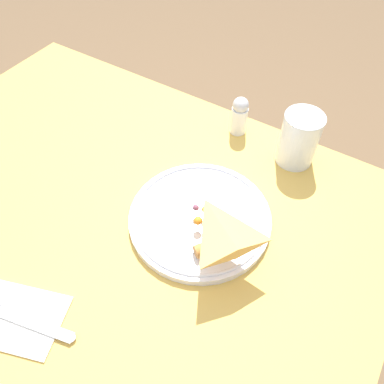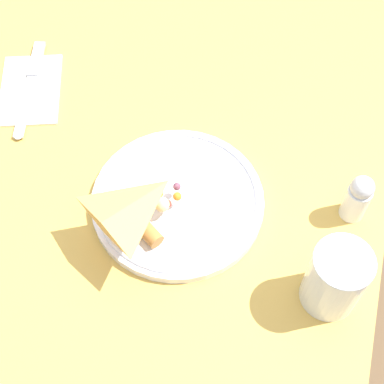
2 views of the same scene
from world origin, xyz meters
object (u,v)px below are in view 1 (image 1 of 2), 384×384
plate_pizza (201,218)px  salt_shaker (239,115)px  dining_table (112,238)px  napkin_folded (13,317)px  butter_knife (6,313)px  milk_glass (299,140)px

plate_pizza → salt_shaker: salt_shaker is taller
dining_table → plate_pizza: 0.22m
dining_table → napkin_folded: (0.02, -0.24, 0.11)m
napkin_folded → butter_knife: 0.01m
dining_table → napkin_folded: bearing=-86.0°
salt_shaker → dining_table: bearing=-108.6°
plate_pizza → salt_shaker: 0.27m
dining_table → salt_shaker: (0.12, 0.34, 0.15)m
plate_pizza → salt_shaker: size_ratio=2.89×
plate_pizza → napkin_folded: (-0.16, -0.32, -0.01)m
dining_table → butter_knife: 0.27m
salt_shaker → plate_pizza: bearing=-77.2°
dining_table → salt_shaker: bearing=71.4°
salt_shaker → butter_knife: bearing=-100.7°
butter_knife → dining_table: bearing=78.0°
milk_glass → napkin_folded: bearing=-113.3°
butter_knife → salt_shaker: (0.11, 0.58, 0.04)m
plate_pizza → butter_knife: 0.36m
plate_pizza → milk_glass: bearing=71.4°
milk_glass → salt_shaker: 0.15m
napkin_folded → butter_knife: bearing=-166.9°
dining_table → napkin_folded: 0.26m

